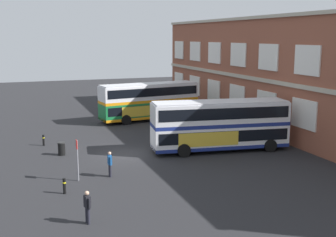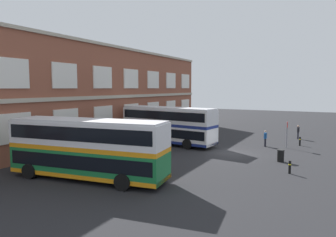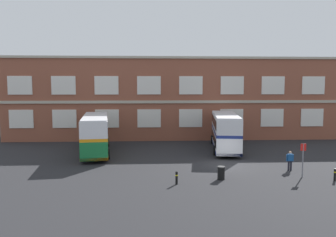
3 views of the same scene
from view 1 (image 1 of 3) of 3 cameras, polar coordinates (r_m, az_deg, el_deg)
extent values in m
plane|color=#232326|center=(34.57, -2.66, -4.47)|extent=(120.00, 120.00, 0.00)
cube|color=brown|center=(42.50, 17.69, 5.28)|extent=(49.06, 8.00, 10.74)
cube|color=#B2A893|center=(40.16, 13.05, 4.91)|extent=(49.06, 0.16, 0.36)
cube|color=#B2A893|center=(40.01, 13.45, 13.10)|extent=(49.06, 0.28, 0.30)
cube|color=silver|center=(59.73, 1.47, 4.99)|extent=(3.05, 0.12, 2.36)
cube|color=silver|center=(54.73, 3.58, 4.43)|extent=(3.05, 0.12, 2.36)
cube|color=silver|center=(49.82, 6.10, 3.75)|extent=(3.05, 0.12, 2.36)
cube|color=silver|center=(45.05, 9.17, 2.92)|extent=(3.05, 0.12, 2.36)
cube|color=silver|center=(40.44, 12.94, 1.88)|extent=(3.05, 0.12, 2.36)
cube|color=silver|center=(36.07, 17.65, 0.57)|extent=(3.05, 0.12, 2.36)
cube|color=silver|center=(59.44, 1.49, 9.11)|extent=(3.05, 0.12, 2.36)
cube|color=silver|center=(54.41, 3.63, 8.93)|extent=(3.05, 0.12, 2.36)
cube|color=silver|center=(49.48, 6.21, 8.70)|extent=(3.05, 0.12, 2.36)
cube|color=silver|center=(44.66, 9.34, 8.38)|extent=(3.05, 0.12, 2.36)
cube|color=silver|center=(40.01, 13.21, 7.97)|extent=(3.05, 0.12, 2.36)
cube|color=silver|center=(35.59, 18.05, 7.39)|extent=(3.05, 0.12, 2.36)
cube|color=#197038|center=(47.45, -2.49, 1.27)|extent=(3.92, 11.23, 1.75)
cube|color=black|center=(47.42, -2.50, 1.52)|extent=(3.91, 10.80, 0.90)
cube|color=orange|center=(47.29, -2.50, 2.50)|extent=(3.92, 11.23, 0.30)
cube|color=silver|center=(47.16, -2.51, 3.61)|extent=(3.92, 11.23, 1.55)
cube|color=black|center=(47.15, -2.51, 3.70)|extent=(3.91, 10.80, 0.90)
cube|color=orange|center=(47.58, -2.49, 0.40)|extent=(3.94, 11.24, 0.28)
cube|color=silver|center=(47.06, -2.52, 4.62)|extent=(3.79, 11.00, 0.12)
cube|color=gold|center=(45.74, -3.31, 1.01)|extent=(0.64, 4.80, 1.10)
cube|color=yellow|center=(49.65, 3.23, 4.46)|extent=(1.65, 0.27, 0.40)
cylinder|color=black|center=(48.20, 2.31, 0.57)|extent=(0.45, 1.07, 1.04)
cylinder|color=black|center=(50.40, 0.87, 1.04)|extent=(0.45, 1.07, 1.04)
cylinder|color=black|center=(45.14, -5.60, -0.18)|extent=(0.45, 1.07, 1.04)
cylinder|color=black|center=(47.47, -6.75, 0.35)|extent=(0.45, 1.07, 1.04)
cube|color=silver|center=(34.93, 6.89, -2.30)|extent=(4.08, 11.25, 1.75)
cube|color=black|center=(34.88, 6.90, -1.97)|extent=(4.06, 10.82, 0.90)
cube|color=navy|center=(34.71, 6.93, -0.65)|extent=(4.08, 11.25, 0.30)
cube|color=silver|center=(34.54, 6.97, 0.85)|extent=(4.08, 11.25, 1.55)
cube|color=black|center=(34.52, 6.97, 0.98)|extent=(4.06, 10.82, 0.90)
cube|color=navy|center=(35.10, 6.86, -3.47)|extent=(4.10, 11.25, 0.28)
cube|color=silver|center=(34.40, 7.00, 2.22)|extent=(3.95, 11.02, 0.12)
cube|color=gold|center=(33.31, 5.46, -2.77)|extent=(0.71, 4.80, 1.10)
cube|color=yellow|center=(36.61, 15.11, 1.79)|extent=(1.65, 0.29, 0.40)
cylinder|color=black|center=(35.38, 13.46, -3.53)|extent=(0.46, 1.07, 1.04)
cylinder|color=black|center=(37.63, 11.80, -2.60)|extent=(0.46, 1.07, 1.04)
cylinder|color=black|center=(32.99, 2.14, -4.28)|extent=(0.46, 1.07, 1.04)
cylinder|color=black|center=(35.39, 1.13, -3.22)|extent=(0.46, 1.07, 1.04)
cylinder|color=black|center=(22.19, -10.74, -12.47)|extent=(0.19, 0.19, 0.85)
cylinder|color=black|center=(22.02, -10.54, -12.66)|extent=(0.19, 0.19, 0.85)
cube|color=black|center=(21.82, -10.71, -10.82)|extent=(0.44, 0.32, 0.60)
cylinder|color=black|center=(22.06, -10.97, -10.67)|extent=(0.13, 0.13, 0.57)
cylinder|color=black|center=(21.61, -10.45, -11.12)|extent=(0.13, 0.13, 0.57)
sphere|color=tan|center=(21.67, -10.75, -9.74)|extent=(0.22, 0.22, 0.22)
cylinder|color=black|center=(28.69, -7.69, -6.92)|extent=(0.16, 0.16, 0.85)
cylinder|color=black|center=(28.88, -7.77, -6.80)|extent=(0.16, 0.16, 0.85)
cube|color=#194C8C|center=(28.57, -7.77, -5.47)|extent=(0.41, 0.25, 0.60)
cylinder|color=#194C8C|center=(28.34, -7.67, -5.67)|extent=(0.11, 0.11, 0.57)
cylinder|color=#194C8C|center=(28.83, -7.86, -5.39)|extent=(0.11, 0.11, 0.57)
sphere|color=tan|center=(28.45, -7.79, -4.62)|extent=(0.22, 0.22, 0.22)
cylinder|color=slate|center=(28.05, -11.95, -5.50)|extent=(0.10, 0.10, 2.70)
cube|color=red|center=(27.76, -12.08, -3.38)|extent=(0.44, 0.04, 0.56)
cylinder|color=black|center=(34.54, -13.99, -3.99)|extent=(0.56, 0.56, 0.95)
cylinder|color=black|center=(34.41, -14.03, -3.16)|extent=(0.60, 0.60, 0.08)
cylinder|color=black|center=(26.25, -13.63, -8.73)|extent=(0.18, 0.18, 0.95)
cylinder|color=yellow|center=(26.19, -13.65, -8.29)|extent=(0.19, 0.19, 0.08)
cylinder|color=black|center=(37.88, -16.24, -2.79)|extent=(0.18, 0.18, 0.95)
cylinder|color=yellow|center=(37.83, -16.26, -2.48)|extent=(0.19, 0.19, 0.08)
camera|label=2|loc=(60.34, -20.40, 7.38)|focal=33.18mm
camera|label=3|loc=(44.53, -49.88, 4.56)|focal=36.08mm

